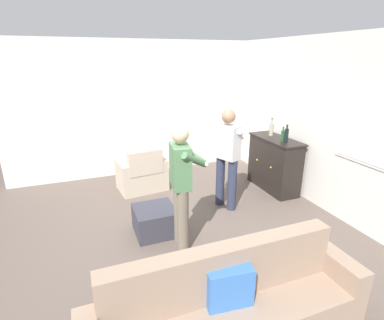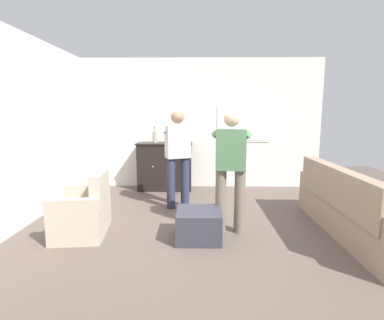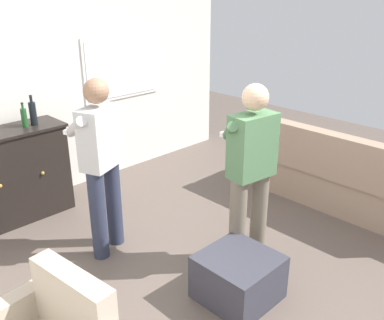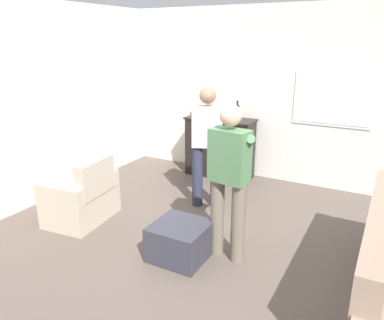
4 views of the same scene
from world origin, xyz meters
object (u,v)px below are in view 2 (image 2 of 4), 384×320
object	(u,v)px
armchair	(84,213)
couch	(348,211)
sideboard_cabinet	(165,166)
ottoman	(199,225)
bottle_liquor_amber	(174,138)
person_standing_right	(231,165)
person_standing_left	(178,154)
bottle_wine_green	(155,137)
bottle_spirits_clear	(179,137)

from	to	relation	value
armchair	couch	bearing A→B (deg)	0.06
sideboard_cabinet	ottoman	size ratio (longest dim) A/B	2.02
bottle_liquor_amber	ottoman	bearing A→B (deg)	-78.64
person_standing_right	person_standing_left	bearing A→B (deg)	126.46
armchair	bottle_liquor_amber	xyz separation A→B (m)	(1.06, 2.36, 0.83)
sideboard_cabinet	ottoman	xyz separation A→B (m)	(0.71, -2.55, -0.31)
bottle_wine_green	sideboard_cabinet	bearing A→B (deg)	-5.94
couch	ottoman	bearing A→B (deg)	-175.42
person_standing_left	bottle_spirits_clear	bearing A→B (deg)	92.36
couch	person_standing_right	bearing A→B (deg)	176.11
armchair	bottle_wine_green	xyz separation A→B (m)	(0.65, 2.41, 0.86)
bottle_spirits_clear	person_standing_left	distance (m)	1.20
person_standing_left	person_standing_right	bearing A→B (deg)	-53.54
armchair	person_standing_right	xyz separation A→B (m)	(2.00, 0.11, 0.65)
sideboard_cabinet	bottle_liquor_amber	size ratio (longest dim) A/B	4.43
bottle_spirits_clear	person_standing_left	size ratio (longest dim) A/B	0.19
couch	armchair	xyz separation A→B (m)	(-3.58, -0.00, -0.05)
armchair	sideboard_cabinet	xyz separation A→B (m)	(0.86, 2.39, 0.22)
sideboard_cabinet	bottle_wine_green	bearing A→B (deg)	174.06
bottle_wine_green	person_standing_left	distance (m)	1.36
armchair	bottle_wine_green	size ratio (longest dim) A/B	2.79
couch	bottle_spirits_clear	distance (m)	3.47
armchair	bottle_spirits_clear	bearing A→B (deg)	63.84
couch	sideboard_cabinet	bearing A→B (deg)	138.76
bottle_spirits_clear	couch	bearing A→B (deg)	-44.29
armchair	ottoman	distance (m)	1.58
bottle_spirits_clear	person_standing_right	distance (m)	2.41
couch	person_standing_left	distance (m)	2.71
person_standing_left	bottle_liquor_amber	bearing A→B (deg)	97.20
bottle_liquor_amber	bottle_spirits_clear	world-z (taller)	bottle_spirits_clear
armchair	person_standing_right	bearing A→B (deg)	3.17
armchair	bottle_spirits_clear	world-z (taller)	bottle_spirits_clear
couch	bottle_spirits_clear	bearing A→B (deg)	135.71
bottle_liquor_amber	bottle_spirits_clear	size ratio (longest dim) A/B	0.81
person_standing_left	ottoman	bearing A→B (deg)	-75.08
ottoman	person_standing_right	size ratio (longest dim) A/B	0.34
couch	armchair	bearing A→B (deg)	-179.94
bottle_spirits_clear	ottoman	distance (m)	2.72
bottle_wine_green	bottle_spirits_clear	size ratio (longest dim) A/B	1.05
armchair	bottle_wine_green	world-z (taller)	bottle_wine_green
bottle_wine_green	ottoman	size ratio (longest dim) A/B	0.59
bottle_spirits_clear	ottoman	bearing A→B (deg)	-80.84
sideboard_cabinet	person_standing_right	world-z (taller)	person_standing_right
bottle_liquor_amber	person_standing_left	world-z (taller)	person_standing_left
ottoman	bottle_wine_green	bearing A→B (deg)	109.70
armchair	ottoman	xyz separation A→B (m)	(1.57, -0.16, -0.09)
person_standing_left	person_standing_right	xyz separation A→B (m)	(0.79, -1.08, 0.00)
bottle_wine_green	person_standing_left	xyz separation A→B (m)	(0.56, -1.23, -0.21)
couch	person_standing_left	bearing A→B (deg)	153.48
person_standing_right	couch	bearing A→B (deg)	-3.89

